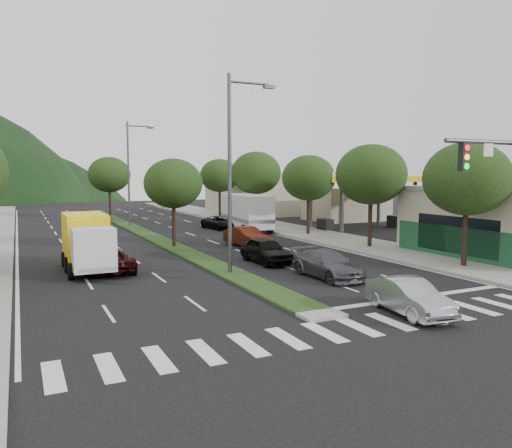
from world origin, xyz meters
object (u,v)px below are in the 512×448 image
tree_r_a (467,179)px  streetlight_near (233,164)px  car_queue_b (328,264)px  car_queue_c (246,237)px  tree_r_d (256,173)px  car_queue_d (219,223)px  car_queue_a (266,250)px  tree_med_far (109,175)px  motorhome (246,211)px  tree_med_near (173,184)px  box_truck (87,244)px  tree_r_c (309,178)px  tree_r_e (219,176)px  tree_r_b (371,175)px  streetlight_mid (131,169)px  sedan_silver (409,297)px  suv_maroon (109,260)px

tree_r_a → streetlight_near: 12.48m
car_queue_b → car_queue_c: bearing=84.8°
tree_r_d → car_queue_d: 7.00m
car_queue_a → car_queue_b: car_queue_a is taller
tree_med_far → motorhome: bearing=-63.6°
tree_med_near → car_queue_b: tree_med_near is taller
car_queue_c → car_queue_d: bearing=70.4°
streetlight_near → car_queue_b: (3.78, -2.88, -4.92)m
car_queue_d → box_truck: bearing=-139.1°
tree_r_c → tree_r_e: 20.00m
box_truck → tree_r_b: bearing=179.2°
tree_r_c → streetlight_mid: (-11.79, 13.00, 0.84)m
tree_r_e → sedan_silver: (-8.96, -41.54, -4.25)m
tree_r_a → tree_r_c: tree_r_a is taller
tree_med_near → car_queue_c: (4.74, -1.61, -3.73)m
streetlight_near → suv_maroon: (-5.67, 3.30, -4.96)m
box_truck → sedan_silver: bearing=124.4°
tree_r_d → tree_r_e: (0.00, 10.00, -0.29)m
tree_r_c → car_queue_a: size_ratio=1.52×
tree_r_d → car_queue_a: (-8.88, -19.88, -4.46)m
streetlight_mid → suv_maroon: streetlight_mid is taller
tree_med_far → sedan_silver: (3.04, -45.54, -4.36)m
tree_med_far → car_queue_b: size_ratio=1.52×
streetlight_near → car_queue_a: 6.05m
tree_r_a → tree_r_e: bearing=90.0°
car_queue_c → box_truck: box_truck is taller
streetlight_mid → box_truck: (-6.61, -20.71, -4.19)m
car_queue_c → car_queue_d: size_ratio=0.99×
tree_med_near → box_truck: tree_med_near is taller
tree_r_a → car_queue_d: tree_r_a is taller
streetlight_near → streetlight_mid: 25.00m
tree_r_e → streetlight_near: size_ratio=0.67×
car_queue_b → car_queue_c: 11.30m
streetlight_mid → car_queue_c: (4.54, -16.61, -4.89)m
streetlight_near → box_truck: size_ratio=1.67×
tree_med_near → streetlight_mid: streetlight_mid is taller
tree_r_d → car_queue_a: 22.23m
tree_med_far → car_queue_a: 34.29m
tree_med_far → box_truck: 32.55m
car_queue_d → box_truck: 20.64m
tree_med_far → car_queue_d: size_ratio=1.62×
car_queue_d → car_queue_c: bearing=-110.0°
tree_med_near → streetlight_mid: size_ratio=0.60×
tree_r_e → motorhome: 14.81m
tree_med_far → motorhome: size_ratio=0.81×
sedan_silver → box_truck: size_ratio=0.65×
motorhome → tree_med_near: bearing=-132.8°
tree_r_c → tree_r_e: tree_r_e is taller
tree_r_b → tree_r_d: (0.00, 18.00, 0.14)m
tree_r_d → car_queue_c: 16.06m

